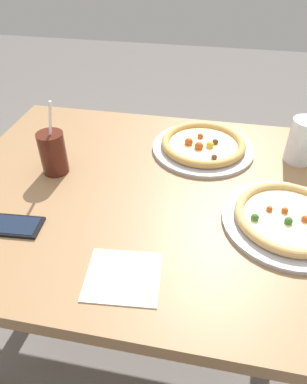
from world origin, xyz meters
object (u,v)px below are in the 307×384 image
pizza_near (288,219)px  drink_cup_colored (53,153)px  pizza_far (203,145)px  water_cup_clear (303,140)px  cell_phone (12,225)px

pizza_near → drink_cup_colored: drink_cup_colored is taller
pizza_near → drink_cup_colored: size_ratio=1.46×
pizza_far → drink_cup_colored: drink_cup_colored is taller
pizza_near → water_cup_clear: (0.06, 0.31, 0.05)m
water_cup_clear → cell_phone: size_ratio=0.89×
pizza_near → pizza_far: 0.39m
cell_phone → water_cup_clear: bearing=31.6°
cell_phone → drink_cup_colored: bearing=87.2°
pizza_near → water_cup_clear: bearing=79.0°
water_cup_clear → drink_cup_colored: bearing=-164.3°
pizza_far → drink_cup_colored: 0.48m
pizza_near → pizza_far: pizza_far is taller
cell_phone → pizza_near: bearing=12.0°
drink_cup_colored → water_cup_clear: drink_cup_colored is taller
drink_cup_colored → cell_phone: 0.26m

